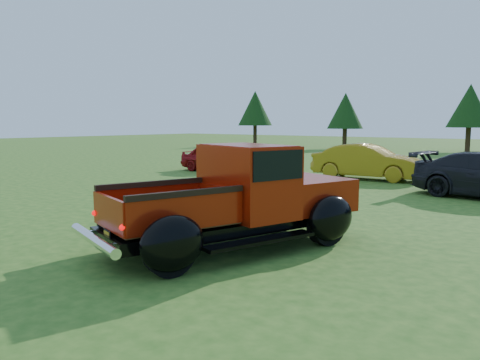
% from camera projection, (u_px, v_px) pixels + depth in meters
% --- Properties ---
extents(ground, '(120.00, 120.00, 0.00)m').
position_uv_depth(ground, '(246.00, 237.00, 8.94)').
color(ground, '#2A5718').
rests_on(ground, ground).
extents(tree_far_west, '(3.33, 3.33, 5.20)m').
position_uv_depth(tree_far_west, '(255.00, 108.00, 45.41)').
color(tree_far_west, '#332114').
rests_on(tree_far_west, ground).
extents(tree_west, '(2.94, 2.94, 4.60)m').
position_uv_depth(tree_west, '(345.00, 111.00, 38.52)').
color(tree_west, '#332114').
rests_on(tree_west, ground).
extents(tree_mid_left, '(3.20, 3.20, 5.00)m').
position_uv_depth(tree_mid_left, '(470.00, 106.00, 34.50)').
color(tree_mid_left, '#332114').
rests_on(tree_mid_left, ground).
extents(pickup_truck, '(3.39, 5.13, 1.79)m').
position_uv_depth(pickup_truck, '(248.00, 198.00, 8.30)').
color(pickup_truck, black).
rests_on(pickup_truck, ground).
extents(show_car_red, '(3.51, 1.46, 1.19)m').
position_uv_depth(show_car_red, '(216.00, 158.00, 20.75)').
color(show_car_red, maroon).
rests_on(show_car_red, ground).
extents(show_car_yellow, '(4.23, 1.82, 1.36)m').
position_uv_depth(show_car_yellow, '(367.00, 162.00, 17.94)').
color(show_car_yellow, '#A27A15').
rests_on(show_car_yellow, ground).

